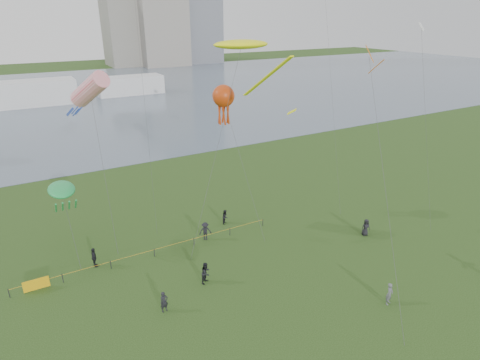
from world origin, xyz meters
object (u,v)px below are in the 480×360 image
fence (86,270)px  kite_stingray (242,45)px  kite_octopus (223,97)px  kite_flyer (390,294)px

fence → kite_stingray: kite_stingray is taller
kite_octopus → kite_stingray: bearing=-99.1°
kite_stingray → kite_octopus: size_ratio=1.31×
kite_stingray → fence: bearing=175.1°
kite_stingray → kite_octopus: 6.30m
kite_stingray → kite_octopus: (-0.06, 3.60, -5.17)m
kite_flyer → kite_octopus: bearing=79.6°
kite_flyer → kite_octopus: kite_octopus is taller
kite_octopus → kite_flyer: bearing=-88.8°
kite_flyer → fence: bearing=120.6°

